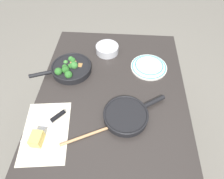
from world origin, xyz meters
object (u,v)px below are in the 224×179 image
object	(u,v)px
skillet_eggs	(126,115)
prep_bowl_steel	(107,49)
dinner_plate_stack	(149,66)
grater_knife	(50,122)
skillet_broccoli	(70,68)
wooden_spoon	(105,129)
cheese_block	(37,139)

from	to	relation	value
skillet_eggs	prep_bowl_steel	xyz separation A→B (m)	(-0.52, -0.15, 0.00)
prep_bowl_steel	dinner_plate_stack	bearing A→B (deg)	64.09
grater_knife	skillet_broccoli	bearing A→B (deg)	-143.20
wooden_spoon	cheese_block	world-z (taller)	cheese_block
skillet_eggs	grater_knife	world-z (taller)	skillet_eggs
grater_knife	dinner_plate_stack	size ratio (longest dim) A/B	0.89
skillet_broccoli	dinner_plate_stack	xyz separation A→B (m)	(-0.07, 0.50, -0.02)
skillet_eggs	wooden_spoon	distance (m)	0.13
dinner_plate_stack	prep_bowl_steel	bearing A→B (deg)	-115.91
skillet_broccoli	cheese_block	world-z (taller)	skillet_broccoli
grater_knife	prep_bowl_steel	world-z (taller)	prep_bowl_steel
skillet_broccoli	skillet_eggs	distance (m)	0.48
skillet_eggs	wooden_spoon	bearing A→B (deg)	-176.19
wooden_spoon	grater_knife	bearing A→B (deg)	150.05
skillet_eggs	grater_knife	xyz separation A→B (m)	(0.06, -0.39, -0.01)
skillet_eggs	dinner_plate_stack	size ratio (longest dim) A/B	1.43
skillet_eggs	grater_knife	size ratio (longest dim) A/B	1.60
wooden_spoon	grater_knife	size ratio (longest dim) A/B	1.69
skillet_broccoli	wooden_spoon	world-z (taller)	skillet_broccoli
prep_bowl_steel	skillet_eggs	bearing A→B (deg)	15.52
skillet_eggs	grater_knife	bearing A→B (deg)	155.50
wooden_spoon	dinner_plate_stack	xyz separation A→B (m)	(-0.47, 0.24, 0.01)
dinner_plate_stack	grater_knife	bearing A→B (deg)	-49.89
skillet_eggs	dinner_plate_stack	distance (m)	0.41
dinner_plate_stack	wooden_spoon	bearing A→B (deg)	-27.46
skillet_broccoli	dinner_plate_stack	size ratio (longest dim) A/B	1.60
dinner_plate_stack	skillet_eggs	bearing A→B (deg)	-19.50
wooden_spoon	cheese_block	xyz separation A→B (m)	(0.09, -0.32, 0.02)
dinner_plate_stack	skillet_broccoli	bearing A→B (deg)	-82.31
skillet_broccoli	prep_bowl_steel	distance (m)	0.30
wooden_spoon	prep_bowl_steel	world-z (taller)	prep_bowl_steel
cheese_block	dinner_plate_stack	bearing A→B (deg)	134.46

